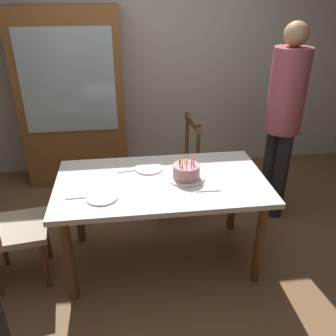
{
  "coord_description": "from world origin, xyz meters",
  "views": [
    {
      "loc": [
        -0.26,
        -2.33,
        2.06
      ],
      "look_at": [
        0.05,
        0.0,
        0.86
      ],
      "focal_mm": 38.05,
      "sensor_mm": 36.0,
      "label": 1
    }
  ],
  "objects": [
    {
      "name": "ground",
      "position": [
        0.0,
        0.0,
        0.0
      ],
      "size": [
        6.4,
        6.4,
        0.0
      ],
      "primitive_type": "plane",
      "color": "brown"
    },
    {
      "name": "fork_near_guest",
      "position": [
        0.31,
        -0.2,
        0.76
      ],
      "size": [
        0.18,
        0.02,
        0.01
      ],
      "primitive_type": "cube",
      "rotation": [
        0.0,
        0.0,
        -0.04
      ],
      "color": "silver",
      "rests_on": "dining_table"
    },
    {
      "name": "chair_spindle_back",
      "position": [
        0.22,
        0.76,
        0.46
      ],
      "size": [
        0.48,
        0.48,
        0.95
      ],
      "color": "tan",
      "rests_on": "ground"
    },
    {
      "name": "dining_table",
      "position": [
        0.0,
        0.0,
        0.66
      ],
      "size": [
        1.58,
        0.87,
        0.76
      ],
      "color": "white",
      "rests_on": "ground"
    },
    {
      "name": "plate_far_side",
      "position": [
        -0.08,
        0.2,
        0.76
      ],
      "size": [
        0.22,
        0.22,
        0.01
      ],
      "primitive_type": "cylinder",
      "color": "white",
      "rests_on": "dining_table"
    },
    {
      "name": "china_cabinet",
      "position": [
        -0.79,
        1.56,
        0.95
      ],
      "size": [
        1.1,
        0.45,
        1.9
      ],
      "color": "brown",
      "rests_on": "ground"
    },
    {
      "name": "birthday_cake",
      "position": [
        0.19,
        -0.0,
        0.81
      ],
      "size": [
        0.28,
        0.28,
        0.18
      ],
      "color": "silver",
      "rests_on": "dining_table"
    },
    {
      "name": "fork_far_side",
      "position": [
        -0.24,
        0.18,
        0.76
      ],
      "size": [
        0.18,
        0.05,
        0.01
      ],
      "primitive_type": "cube",
      "rotation": [
        0.0,
        0.0,
        0.17
      ],
      "color": "silver",
      "rests_on": "dining_table"
    },
    {
      "name": "person_guest",
      "position": [
        1.17,
        0.56,
        1.04
      ],
      "size": [
        0.32,
        0.32,
        1.82
      ],
      "color": "#262328",
      "rests_on": "ground"
    },
    {
      "name": "plate_near_celebrant",
      "position": [
        -0.44,
        -0.2,
        0.76
      ],
      "size": [
        0.22,
        0.22,
        0.01
      ],
      "primitive_type": "cylinder",
      "color": "white",
      "rests_on": "dining_table"
    },
    {
      "name": "back_wall",
      "position": [
        0.0,
        1.85,
        1.3
      ],
      "size": [
        6.4,
        0.1,
        2.6
      ],
      "primitive_type": "cube",
      "color": "beige",
      "rests_on": "ground"
    },
    {
      "name": "chair_upholstered",
      "position": [
        -1.18,
        -0.06,
        0.53
      ],
      "size": [
        0.5,
        0.49,
        0.95
      ],
      "color": "tan",
      "rests_on": "ground"
    },
    {
      "name": "fork_near_celebrant",
      "position": [
        -0.6,
        -0.18,
        0.76
      ],
      "size": [
        0.18,
        0.02,
        0.01
      ],
      "primitive_type": "cube",
      "rotation": [
        0.0,
        0.0,
        0.04
      ],
      "color": "silver",
      "rests_on": "dining_table"
    }
  ]
}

